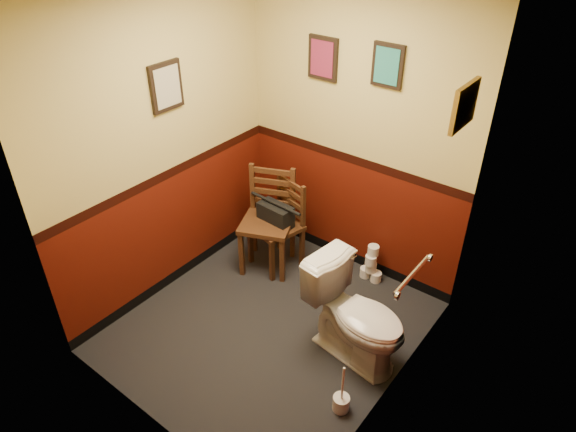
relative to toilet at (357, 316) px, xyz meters
The scene contains 16 objects.
floor 0.85m from the toilet, 165.71° to the right, with size 2.20×2.40×0.00m, color black.
wall_back 1.56m from the toilet, 125.31° to the left, with size 2.20×2.70×0.00m, color #481007.
wall_front 1.82m from the toilet, 117.50° to the right, with size 2.20×2.70×0.00m, color #481007.
wall_left 2.06m from the toilet, behind, with size 2.40×2.70×0.00m, color #481007.
wall_right 1.03m from the toilet, 25.76° to the right, with size 2.40×2.70×0.00m, color #481007.
grab_bar 0.65m from the toilet, 10.80° to the left, with size 0.05×0.56×0.06m.
framed_print_back_a 2.12m from the toilet, 137.05° to the left, with size 0.28×0.04×0.36m.
framed_print_back_b 1.94m from the toilet, 115.26° to the left, with size 0.26×0.04×0.34m.
framed_print_left 2.31m from the toilet, behind, with size 0.04×0.30×0.38m.
framed_print_right 1.73m from the toilet, 49.21° to the left, with size 0.04×0.34×0.28m.
toilet is the anchor object (origin of this frame).
toilet_brush 0.64m from the toilet, 68.41° to the right, with size 0.12×0.12×0.44m.
chair_left 1.38m from the toilet, 158.84° to the left, with size 0.61×0.61×0.99m.
chair_right 1.33m from the toilet, 155.04° to the left, with size 0.51×0.51×0.90m.
handbag 1.34m from the toilet, 156.76° to the left, with size 0.35×0.19×0.25m.
tp_stack 0.99m from the toilet, 112.29° to the left, with size 0.22×0.13×0.38m.
Camera 1 is at (2.04, -2.40, 3.19)m, focal length 32.00 mm.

